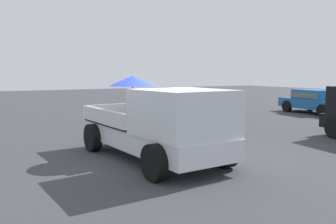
# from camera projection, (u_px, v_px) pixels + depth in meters

# --- Properties ---
(ground_plane) EXTENTS (80.00, 80.00, 0.00)m
(ground_plane) POSITION_uv_depth(u_px,v_px,m) (153.00, 158.00, 9.61)
(ground_plane) COLOR #38383D
(pickup_truck_main) EXTENTS (5.15, 2.49, 2.20)m
(pickup_truck_main) POSITION_uv_depth(u_px,v_px,m) (161.00, 125.00, 9.11)
(pickup_truck_main) COLOR black
(pickup_truck_main) RESTS_ON ground
(parked_sedan_near) EXTENTS (4.50, 2.43, 1.33)m
(parked_sedan_near) POSITION_uv_depth(u_px,v_px,m) (316.00, 100.00, 20.06)
(parked_sedan_near) COLOR black
(parked_sedan_near) RESTS_ON ground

